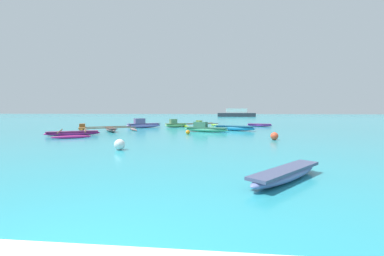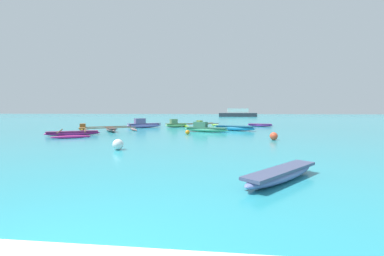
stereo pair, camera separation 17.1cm
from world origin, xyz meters
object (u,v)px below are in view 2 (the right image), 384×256
Objects in this scene: moored_boat_0 at (201,125)px; moored_boat_4 at (73,133)px; moored_boat_3 at (260,125)px; moored_boat_8 at (176,124)px; moored_boat_7 at (205,128)px; moored_boat_1 at (234,128)px; moored_boat_2 at (111,129)px; distant_ferry at (238,113)px; mooring_buoy_0 at (274,136)px; mooring_buoy_1 at (118,144)px; moored_boat_5 at (282,174)px; moored_boat_9 at (143,124)px; moored_boat_6 at (83,128)px; mooring_buoy_2 at (187,132)px.

moored_boat_0 reaches higher than moored_boat_4.
moored_boat_8 reaches higher than moored_boat_3.
moored_boat_1 is at bearing 53.70° from moored_boat_7.
distant_ferry is (14.34, 52.29, 0.76)m from moored_boat_2.
moored_boat_7 is 8.14× the size of mooring_buoy_0.
distant_ferry is (0.36, 43.89, 0.77)m from moored_boat_3.
mooring_buoy_1 is (-9.20, -18.34, 0.07)m from moored_boat_3.
moored_boat_5 is 0.72× the size of moored_boat_7.
mooring_buoy_0 is at bearing -47.79° from moored_boat_1.
mooring_buoy_1 is 0.05× the size of distant_ferry.
moored_boat_3 is at bearing 63.36° from mooring_buoy_1.
moored_boat_2 reaches higher than moored_boat_5.
moored_boat_7 is at bearing 60.05° from moored_boat_2.
moored_boat_7 is 7.19m from mooring_buoy_0.
moored_boat_0 is 0.95× the size of moored_boat_4.
moored_boat_7 is 1.15× the size of moored_boat_9.
moored_boat_4 is at bearing -134.97° from moored_boat_7.
moored_boat_1 is 7.48m from mooring_buoy_0.
moored_boat_4 is 8.47m from mooring_buoy_1.
mooring_buoy_1 is at bearing -115.25° from moored_boat_9.
moored_boat_1 is at bearing -94.13° from distant_ferry.
mooring_buoy_0 is 9.33m from mooring_buoy_1.
moored_boat_5 is at bearing -103.48° from moored_boat_8.
mooring_buoy_0 is (4.59, -5.53, -0.06)m from moored_boat_7.
moored_boat_5 is 7.80m from mooring_buoy_1.
moored_boat_6 is 5.37× the size of mooring_buoy_1.
mooring_buoy_1 is (-3.40, -10.34, -0.05)m from moored_boat_7.
moored_boat_5 is at bearing -58.55° from moored_boat_7.
moored_boat_0 is at bearing -98.95° from distant_ferry.
moored_boat_1 is 7.24m from moored_boat_8.
mooring_buoy_0 is at bearing -79.03° from moored_boat_9.
mooring_buoy_2 is at bearing -36.46° from moored_boat_0.
moored_boat_7 reaches higher than moored_boat_2.
moored_boat_2 is (-7.29, -7.55, -0.03)m from moored_boat_0.
moored_boat_3 is at bearing 32.97° from moored_boat_5.
moored_boat_4 is 5.25m from moored_boat_6.
moored_boat_0 is at bearing 95.35° from moored_boat_6.
moored_boat_6 is 11.32m from moored_boat_7.
moored_boat_0 is 6.44m from moored_boat_9.
moored_boat_9 reaches higher than moored_boat_6.
mooring_buoy_2 is at bearing -111.55° from moored_boat_3.
mooring_buoy_0 is at bearing -82.64° from moored_boat_3.
mooring_buoy_2 is at bearing -104.69° from moored_boat_8.
moored_boat_7 is 6.67m from moored_boat_8.
moored_boat_2 is at bearing -136.58° from moored_boat_3.
mooring_buoy_0 is 0.96× the size of mooring_buoy_1.
moored_boat_6 is (-10.41, -6.57, -0.01)m from moored_boat_0.
mooring_buoy_2 is (8.14, 1.92, -0.01)m from moored_boat_4.
moored_boat_5 reaches higher than moored_boat_3.
moored_boat_7 is 52.26m from distant_ferry.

